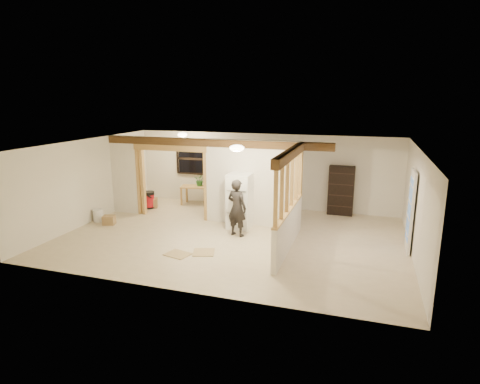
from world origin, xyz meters
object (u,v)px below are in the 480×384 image
(work_table, at_px, (197,195))
(woman, at_px, (237,208))
(bookshelf, at_px, (341,191))
(shop_vac, at_px, (149,200))
(refrigerator, at_px, (240,201))

(work_table, bearing_deg, woman, -60.25)
(woman, xyz_separation_m, bookshelf, (2.52, 2.91, 0.01))
(woman, height_order, shop_vac, woman)
(refrigerator, relative_size, work_table, 1.49)
(refrigerator, xyz_separation_m, shop_vac, (-3.59, 1.04, -0.50))
(refrigerator, height_order, shop_vac, refrigerator)
(refrigerator, bearing_deg, shop_vac, 163.79)
(work_table, relative_size, shop_vac, 1.83)
(work_table, height_order, shop_vac, work_table)
(woman, bearing_deg, refrigerator, -61.97)
(bookshelf, bearing_deg, woman, -130.98)
(refrigerator, xyz_separation_m, bookshelf, (2.66, 2.22, 0.00))
(shop_vac, xyz_separation_m, bookshelf, (6.25, 1.18, 0.50))
(woman, distance_m, bookshelf, 3.85)
(refrigerator, height_order, work_table, refrigerator)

